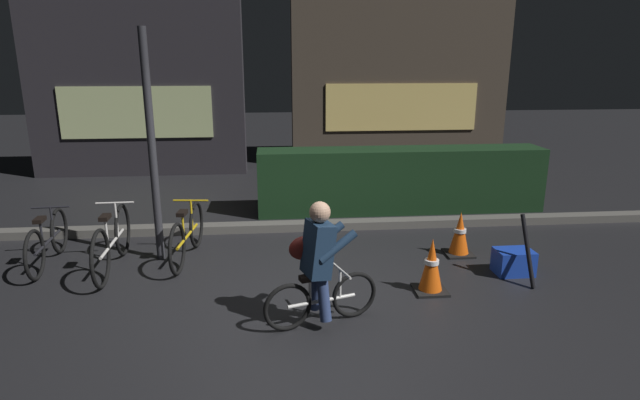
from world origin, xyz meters
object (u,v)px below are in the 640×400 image
(traffic_cone_near, at_px, (431,266))
(cyclist, at_px, (318,263))
(parked_bike_leftmost, at_px, (48,241))
(traffic_cone_far, at_px, (460,234))
(parked_bike_left_mid, at_px, (112,242))
(parked_bike_center_left, at_px, (187,235))
(closed_umbrella, at_px, (528,251))
(street_post, at_px, (152,149))
(blue_crate, at_px, (514,262))

(traffic_cone_near, relative_size, cyclist, 0.50)
(parked_bike_leftmost, distance_m, traffic_cone_far, 5.26)
(parked_bike_leftmost, bearing_deg, parked_bike_left_mid, -108.75)
(parked_bike_center_left, xyz_separation_m, closed_umbrella, (4.01, -1.08, 0.05))
(parked_bike_left_mid, height_order, traffic_cone_near, parked_bike_left_mid)
(street_post, relative_size, parked_bike_center_left, 1.83)
(traffic_cone_near, bearing_deg, parked_bike_leftmost, 165.25)
(traffic_cone_near, distance_m, cyclist, 1.48)
(parked_bike_left_mid, xyz_separation_m, blue_crate, (4.84, -0.57, -0.21))
(traffic_cone_far, distance_m, closed_umbrella, 1.04)
(parked_bike_left_mid, xyz_separation_m, closed_umbrella, (4.87, -0.82, 0.03))
(traffic_cone_far, bearing_deg, parked_bike_center_left, 177.37)
(parked_bike_leftmost, xyz_separation_m, cyclist, (3.24, -1.79, 0.31))
(blue_crate, bearing_deg, cyclist, -157.91)
(parked_bike_left_mid, distance_m, parked_bike_center_left, 0.90)
(parked_bike_center_left, bearing_deg, traffic_cone_near, -107.44)
(parked_bike_leftmost, height_order, blue_crate, parked_bike_leftmost)
(traffic_cone_near, xyz_separation_m, closed_umbrella, (1.18, 0.15, 0.09))
(blue_crate, distance_m, cyclist, 2.69)
(parked_bike_center_left, relative_size, traffic_cone_far, 2.69)
(parked_bike_leftmost, bearing_deg, street_post, -89.63)
(traffic_cone_far, xyz_separation_m, closed_umbrella, (0.47, -0.92, 0.10))
(parked_bike_left_mid, distance_m, closed_umbrella, 4.94)
(traffic_cone_far, xyz_separation_m, blue_crate, (0.44, -0.67, -0.13))
(closed_umbrella, bearing_deg, traffic_cone_far, 24.72)
(parked_bike_leftmost, relative_size, blue_crate, 3.44)
(parked_bike_left_mid, relative_size, cyclist, 1.37)
(parked_bike_center_left, height_order, cyclist, cyclist)
(closed_umbrella, bearing_deg, parked_bike_center_left, 72.72)
(street_post, bearing_deg, parked_bike_left_mid, -146.50)
(parked_bike_leftmost, bearing_deg, traffic_cone_far, -95.39)
(blue_crate, xyz_separation_m, cyclist, (-2.46, -1.00, 0.48))
(cyclist, bearing_deg, traffic_cone_far, 21.94)
(street_post, distance_m, traffic_cone_near, 3.64)
(parked_bike_leftmost, relative_size, parked_bike_center_left, 0.96)
(parked_bike_leftmost, bearing_deg, cyclist, -123.00)
(blue_crate, distance_m, closed_umbrella, 0.35)
(blue_crate, bearing_deg, traffic_cone_far, 123.11)
(street_post, xyz_separation_m, blue_crate, (4.35, -0.90, -1.29))
(parked_bike_leftmost, relative_size, traffic_cone_far, 2.57)
(parked_bike_left_mid, bearing_deg, street_post, -58.16)
(cyclist, bearing_deg, traffic_cone_near, 6.90)
(parked_bike_center_left, relative_size, traffic_cone_near, 2.54)
(street_post, relative_size, cyclist, 2.32)
(parked_bike_center_left, height_order, blue_crate, parked_bike_center_left)
(parked_bike_center_left, bearing_deg, parked_bike_left_mid, 112.87)
(parked_bike_left_mid, xyz_separation_m, cyclist, (2.39, -1.57, 0.27))
(parked_bike_center_left, distance_m, closed_umbrella, 4.16)
(cyclist, relative_size, closed_umbrella, 1.47)
(street_post, xyz_separation_m, traffic_cone_near, (3.20, -1.30, -1.14))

